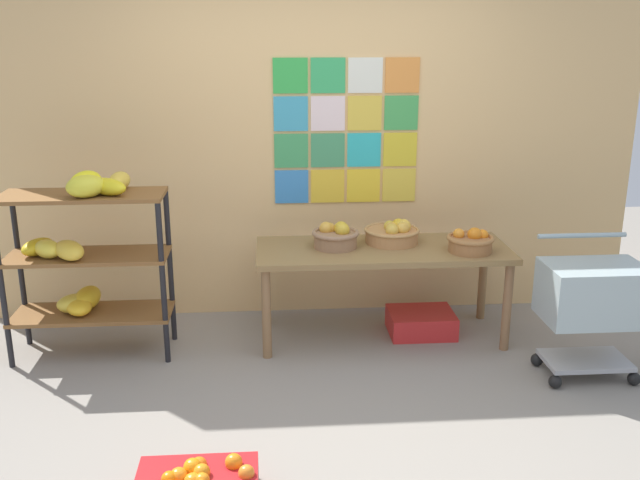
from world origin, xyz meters
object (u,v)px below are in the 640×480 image
fruit_basket_back_left (393,233)px  produce_crate_under_table (421,322)px  fruit_basket_centre (335,236)px  shopping_cart (592,298)px  banana_shelf_unit (84,250)px  display_table (383,258)px  fruit_basket_back_right (471,242)px

fruit_basket_back_left → produce_crate_under_table: size_ratio=0.84×
fruit_basket_centre → shopping_cart: bearing=-25.6°
banana_shelf_unit → shopping_cart: (3.12, -0.54, -0.21)m
banana_shelf_unit → shopping_cart: size_ratio=1.44×
display_table → fruit_basket_centre: (-0.32, 0.05, 0.15)m
fruit_basket_back_left → fruit_basket_back_right: size_ratio=1.22×
display_table → shopping_cart: 1.35m
fruit_basket_back_left → fruit_basket_centre: bearing=-170.1°
display_table → fruit_basket_back_right: (0.57, -0.12, 0.14)m
banana_shelf_unit → fruit_basket_back_right: 2.52m
fruit_basket_back_left → fruit_basket_back_right: bearing=-26.8°
fruit_basket_back_left → display_table: bearing=-127.2°
banana_shelf_unit → fruit_basket_back_right: (2.52, 0.00, -0.00)m
fruit_basket_back_right → produce_crate_under_table: size_ratio=0.69×
produce_crate_under_table → shopping_cart: (0.88, -0.70, 0.43)m
fruit_basket_centre → produce_crate_under_table: (0.61, -0.01, -0.65)m
banana_shelf_unit → shopping_cart: banana_shelf_unit is taller
produce_crate_under_table → shopping_cart: size_ratio=0.53×
display_table → fruit_basket_back_right: bearing=-12.4°
display_table → shopping_cart: shopping_cart is taller
fruit_basket_back_left → shopping_cart: size_ratio=0.45×
display_table → fruit_basket_back_left: 0.20m
fruit_basket_centre → produce_crate_under_table: 0.89m
banana_shelf_unit → fruit_basket_centre: size_ratio=3.86×
produce_crate_under_table → shopping_cart: 1.21m
fruit_basket_back_right → fruit_basket_centre: bearing=169.2°
fruit_basket_centre → fruit_basket_back_right: 0.90m
banana_shelf_unit → shopping_cart: bearing=-9.9°
banana_shelf_unit → fruit_basket_centre: (1.63, 0.17, 0.00)m
fruit_basket_centre → fruit_basket_back_left: bearing=9.9°
fruit_basket_back_right → shopping_cart: shopping_cart is taller
display_table → fruit_basket_back_left: bearing=52.8°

